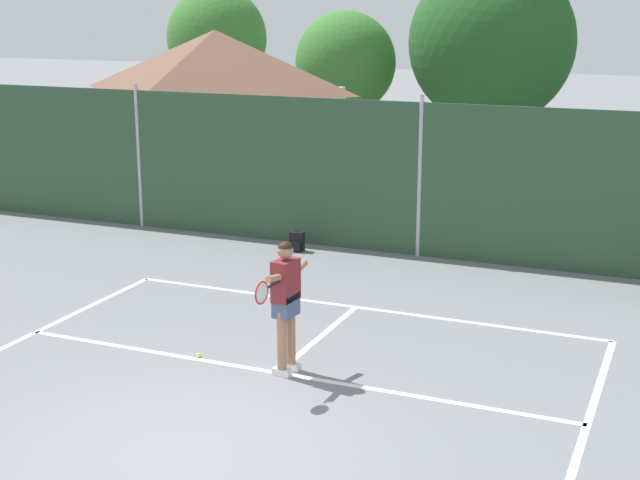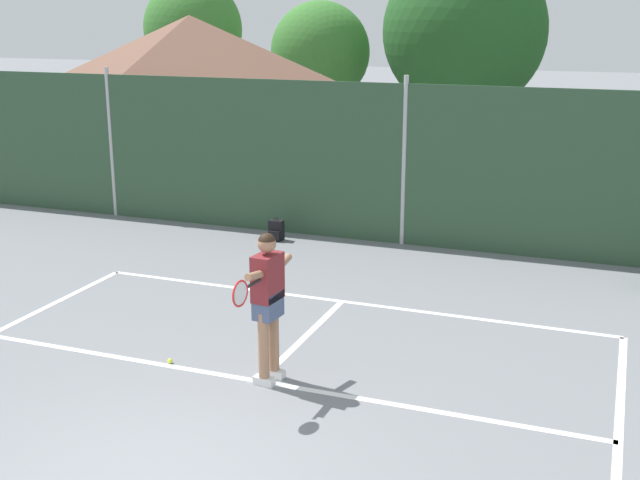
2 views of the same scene
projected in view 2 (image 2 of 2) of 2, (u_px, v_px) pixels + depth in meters
court_markings at (182, 455)px, 8.19m from camera, size 8.30×11.10×0.01m
chainlink_fence at (404, 165)px, 15.29m from camera, size 26.09×0.09×3.20m
clubhouse_building at (193, 98)px, 20.69m from camera, size 5.59×5.27×4.24m
treeline_backdrop at (583, 24)px, 23.06m from camera, size 25.97×4.62×7.08m
tennis_player at (267, 295)px, 9.54m from camera, size 0.30×1.44×1.85m
tennis_ball at (170, 361)px, 10.33m from camera, size 0.07×0.07×0.07m
backpack_black at (276, 231)px, 15.89m from camera, size 0.29×0.26×0.46m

